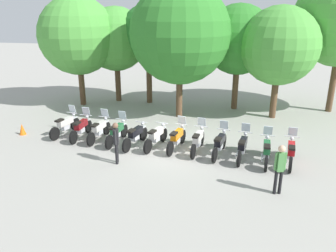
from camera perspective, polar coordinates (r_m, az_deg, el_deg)
The scene contains 22 objects.
ground_plane at distance 15.18m, azimuth -0.36°, elevation -3.82°, with size 80.00×80.00×0.00m, color #9E9B93.
motorcycle_0 at distance 17.39m, azimuth -16.89°, elevation 0.23°, with size 0.76×2.16×1.37m.
motorcycle_1 at distance 16.78m, azimuth -14.42°, elevation -0.24°, with size 0.62×2.19×1.37m.
motorcycle_2 at distance 16.34m, azimuth -11.51°, elevation -0.55°, with size 0.65×2.19×1.37m.
motorcycle_3 at distance 15.84m, azimuth -8.58°, elevation -1.01°, with size 0.66×2.19×1.37m.
motorcycle_4 at distance 15.37m, azimuth -5.51°, elevation -1.59°, with size 0.78×2.15×0.99m.
motorcycle_5 at distance 15.19m, azimuth -2.01°, elevation -1.77°, with size 0.80×2.15×0.99m.
motorcycle_6 at distance 14.98m, azimuth 1.50°, elevation -2.01°, with size 0.74×2.17×1.37m.
motorcycle_7 at distance 14.78m, azimuth 5.06°, elevation -2.40°, with size 0.67×2.18×1.37m.
motorcycle_8 at distance 14.54m, azimuth 8.70°, elevation -2.93°, with size 0.74×2.17×1.37m.
motorcycle_9 at distance 14.40m, azimuth 12.43°, elevation -3.42°, with size 0.70×2.18×1.37m.
motorcycle_10 at distance 14.26m, azimuth 16.24°, elevation -3.99°, with size 0.62×2.19×1.37m.
motorcycle_11 at distance 14.44m, azimuth 19.98°, elevation -4.11°, with size 0.67×2.18×1.37m.
person_0 at distance 13.59m, azimuth -8.74°, elevation -2.31°, with size 0.27×0.41×1.73m.
person_1 at distance 11.84m, azimuth 18.32°, elevation -6.36°, with size 0.41×0.29×1.77m.
tree_0 at distance 21.94m, azimuth -14.99°, elevation 14.47°, with size 4.73×4.73×6.69m.
tree_1 at distance 22.47m, azimuth -8.78°, elevation 14.25°, with size 4.03×4.03×6.06m.
tree_2 at distance 21.76m, azimuth -3.33°, elevation 15.38°, with size 3.45×3.45×6.20m.
tree_3 at distance 18.71m, azimuth 2.03°, elevation 15.29°, with size 5.41×5.41×7.35m.
tree_4 at distance 20.75m, azimuth 11.78°, elevation 14.02°, with size 4.08×4.08×6.22m.
tree_5 at distance 19.50m, azimuth 18.28°, elevation 12.68°, with size 4.21×4.21×6.13m.
traffic_cone at distance 18.21m, azimuth -23.34°, elevation -0.51°, with size 0.32×0.32×0.55m, color orange.
Camera 1 is at (2.76, -13.66, 6.03)m, focal length 36.19 mm.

